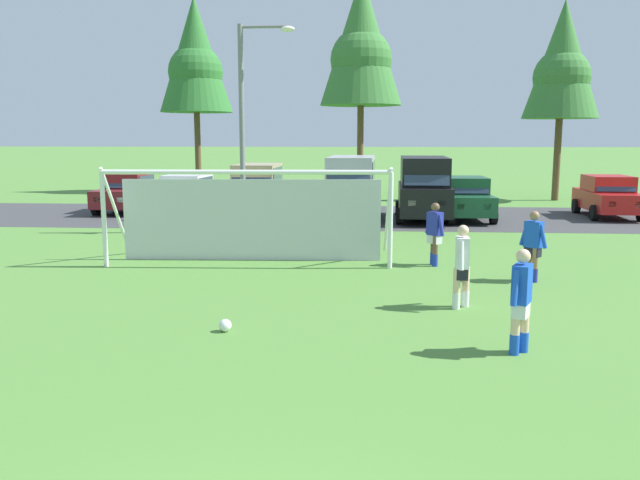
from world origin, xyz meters
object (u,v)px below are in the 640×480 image
object	(u,v)px
player_winger_left	(462,267)
parked_car_slot_far_left	(128,192)
street_lamp	(247,127)
soccer_ball	(225,325)
player_midfield_center	(435,234)
parked_car_slot_right	(465,198)
player_winger_right	(521,302)
parked_car_slot_center_left	(257,189)
parked_car_slot_center_right	(424,187)
soccer_goal	(250,214)
parked_car_slot_center	(351,185)
player_defender_far	(533,246)
parked_car_slot_far_right	(608,196)
parked_car_slot_left	(187,195)

from	to	relation	value
player_winger_left	parked_car_slot_far_left	bearing A→B (deg)	129.07
player_winger_left	street_lamp	distance (m)	11.72
soccer_ball	player_midfield_center	world-z (taller)	player_midfield_center
player_winger_left	parked_car_slot_right	world-z (taller)	parked_car_slot_right
player_winger_right	parked_car_slot_center_left	distance (m)	19.06
player_winger_right	soccer_ball	bearing A→B (deg)	171.09
player_winger_left	parked_car_slot_center_left	xyz separation A→B (m)	(-6.63, 15.00, 0.29)
parked_car_slot_center_right	parked_car_slot_right	size ratio (longest dim) A/B	1.15
soccer_goal	parked_car_slot_right	distance (m)	11.75
parked_car_slot_center	parked_car_slot_center_right	xyz separation A→B (m)	(2.93, -0.47, 0.00)
player_defender_far	parked_car_slot_right	xyz separation A→B (m)	(0.05, 11.30, 0.05)
soccer_ball	parked_car_slot_center_right	world-z (taller)	parked_car_slot_center_right
player_midfield_center	parked_car_slot_far_right	size ratio (longest dim) A/B	0.39
soccer_goal	parked_car_slot_left	xyz separation A→B (m)	(-4.65, 10.17, -0.42)
soccer_goal	parked_car_slot_center_right	bearing A→B (deg)	60.12
parked_car_slot_center	street_lamp	world-z (taller)	street_lamp
player_winger_right	parked_car_slot_far_left	bearing A→B (deg)	125.82
parked_car_slot_center	parked_car_slot_far_left	bearing A→B (deg)	172.48
parked_car_slot_center_left	parked_car_slot_far_right	xyz separation A→B (m)	(14.74, 0.19, -0.24)
soccer_goal	player_winger_left	size ratio (longest dim) A/B	4.57
soccer_goal	player_winger_left	distance (m)	6.64
parked_car_slot_far_right	parked_car_slot_center_right	bearing A→B (deg)	-168.83
parked_car_slot_far_left	street_lamp	distance (m)	9.17
parked_car_slot_right	parked_car_slot_far_right	size ratio (longest dim) A/B	0.99
player_winger_left	parked_car_slot_center	world-z (taller)	parked_car_slot_center
soccer_goal	parked_car_slot_center_left	xyz separation A→B (m)	(-1.67, 10.61, -0.18)
soccer_ball	parked_car_slot_left	size ratio (longest dim) A/B	0.05
player_midfield_center	parked_car_slot_center_right	bearing A→B (deg)	87.11
parked_car_slot_center_right	player_defender_far	bearing A→B (deg)	-81.80
parked_car_slot_center	parked_car_slot_right	xyz separation A→B (m)	(4.59, -0.31, -0.47)
player_midfield_center	player_defender_far	distance (m)	2.69
parked_car_slot_far_left	parked_car_slot_far_right	xyz separation A→B (m)	(20.65, -0.26, 0.00)
parked_car_slot_left	parked_car_slot_far_right	size ratio (longest dim) A/B	1.01
player_midfield_center	street_lamp	world-z (taller)	street_lamp
player_winger_right	parked_car_slot_center	bearing A→B (deg)	100.44
soccer_ball	soccer_goal	bearing A→B (deg)	96.43
parked_car_slot_far_left	player_winger_left	bearing A→B (deg)	-50.93
player_midfield_center	player_defender_far	xyz separation A→B (m)	(2.08, -1.70, 0.00)
parked_car_slot_right	parked_car_slot_center	bearing A→B (deg)	176.14
soccer_ball	player_winger_left	size ratio (longest dim) A/B	0.13
soccer_ball	player_winger_left	xyz separation A→B (m)	(4.26, 1.91, 0.71)
player_midfield_center	parked_car_slot_center_right	size ratio (longest dim) A/B	0.34
parked_car_slot_left	parked_car_slot_right	size ratio (longest dim) A/B	1.02
player_winger_right	player_defender_far	bearing A→B (deg)	74.49
parked_car_slot_far_left	parked_car_slot_left	bearing A→B (deg)	-16.99
soccer_ball	parked_car_slot_right	world-z (taller)	parked_car_slot_right
parked_car_slot_left	parked_car_slot_center_right	distance (m)	10.03
soccer_goal	parked_car_slot_right	world-z (taller)	soccer_goal
parked_car_slot_center_left	parked_car_slot_right	world-z (taller)	parked_car_slot_center_left
player_defender_far	parked_car_slot_center	size ratio (longest dim) A/B	0.34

